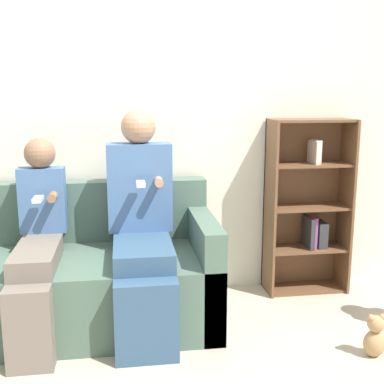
{
  "coord_description": "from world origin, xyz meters",
  "views": [
    {
      "loc": [
        0.11,
        -2.33,
        1.38
      ],
      "look_at": [
        0.53,
        0.55,
        0.79
      ],
      "focal_mm": 45.0,
      "sensor_mm": 36.0,
      "label": 1
    }
  ],
  "objects": [
    {
      "name": "ground_plane",
      "position": [
        0.0,
        0.0,
        0.0
      ],
      "size": [
        14.0,
        14.0,
        0.0
      ],
      "primitive_type": "plane",
      "color": "#B2A893"
    },
    {
      "name": "back_wall",
      "position": [
        0.0,
        0.95,
        1.27
      ],
      "size": [
        10.0,
        0.06,
        2.55
      ],
      "color": "silver",
      "rests_on": "ground_plane"
    },
    {
      "name": "couch",
      "position": [
        -0.32,
        0.5,
        0.29
      ],
      "size": [
        1.95,
        0.82,
        0.83
      ],
      "color": "#4C6656",
      "rests_on": "ground_plane"
    },
    {
      "name": "adult_seated",
      "position": [
        0.21,
        0.41,
        0.67
      ],
      "size": [
        0.39,
        0.78,
        1.29
      ],
      "color": "#335170",
      "rests_on": "ground_plane"
    },
    {
      "name": "child_seated",
      "position": [
        -0.38,
        0.37,
        0.57
      ],
      "size": [
        0.27,
        0.79,
        1.13
      ],
      "color": "#70665B",
      "rests_on": "ground_plane"
    },
    {
      "name": "bookshelf",
      "position": [
        1.39,
        0.82,
        0.61
      ],
      "size": [
        0.57,
        0.26,
        1.22
      ],
      "color": "brown",
      "rests_on": "ground_plane"
    },
    {
      "name": "teddy_bear",
      "position": [
        1.42,
        -0.14,
        0.11
      ],
      "size": [
        0.12,
        0.1,
        0.24
      ],
      "color": "tan",
      "rests_on": "ground_plane"
    }
  ]
}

